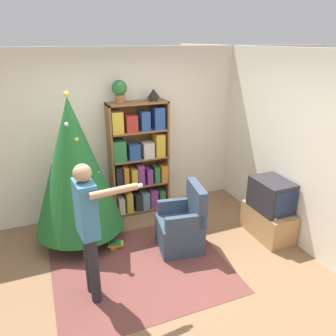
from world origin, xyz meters
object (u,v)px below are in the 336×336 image
Objects in this scene: christmas_tree at (75,166)px; table_lamp at (154,94)px; bookshelf at (139,161)px; standing_person at (88,223)px; potted_plant at (119,90)px; television at (272,195)px; armchair at (182,226)px.

christmas_tree reaches higher than table_lamp.
bookshelf is 2.01m from standing_person.
potted_plant reaches higher than christmas_tree.
christmas_tree is (-2.53, 0.92, 0.47)m from television.
television is at bearing 89.95° from standing_person.
bookshelf reaches higher than standing_person.
christmas_tree is 6.41× the size of potted_plant.
table_lamp is at bearing 21.87° from christmas_tree.
bookshelf is 1.08m from table_lamp.
bookshelf is 3.18× the size of television.
table_lamp is at bearing -173.80° from armchair.
christmas_tree is 1.65m from armchair.
potted_plant is at bearing 33.71° from christmas_tree.
bookshelf reaches higher than television.
table_lamp is (1.34, 1.72, 0.98)m from standing_person.
armchair is 2.02m from table_lamp.
table_lamp reaches higher than bookshelf.
standing_person reaches higher than armchair.
christmas_tree is (-1.04, -0.52, 0.25)m from bookshelf.
bookshelf is 1.16m from potted_plant.
armchair is at bearing 171.14° from television.
television is (1.49, -1.43, -0.22)m from bookshelf.
table_lamp is at bearing -0.00° from potted_plant.
television is 0.27× the size of christmas_tree.
television is at bearing -49.72° from table_lamp.
christmas_tree is at bearing -153.60° from bookshelf.
bookshelf is 1.98× the size of armchair.
television is 0.62× the size of armchair.
bookshelf is at bearing -177.80° from table_lamp.
potted_plant is 1.64× the size of table_lamp.
bookshelf is 1.19m from christmas_tree.
potted_plant reaches higher than table_lamp.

